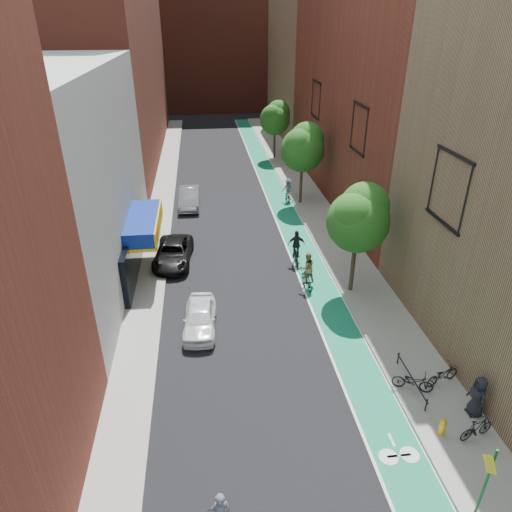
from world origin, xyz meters
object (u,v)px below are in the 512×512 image
object	(u,v)px
fire_hydrant	(442,426)
parked_car_silver	(189,198)
parked_car_white	(200,318)
parked_car_black	(173,253)
cyclist_lane_near	(307,273)
cyclist_lane_mid	(296,251)
pedestrian	(477,396)
cyclist_lane_far	(288,191)

from	to	relation	value
fire_hydrant	parked_car_silver	bearing A→B (deg)	110.89
parked_car_white	parked_car_black	distance (m)	7.48
parked_car_silver	cyclist_lane_near	world-z (taller)	cyclist_lane_near
cyclist_lane_mid	fire_hydrant	distance (m)	14.42
parked_car_black	parked_car_white	bearing A→B (deg)	-72.58
parked_car_black	cyclist_lane_near	world-z (taller)	cyclist_lane_near
parked_car_white	cyclist_lane_near	world-z (taller)	cyclist_lane_near
cyclist_lane_near	pedestrian	bearing A→B (deg)	106.61
cyclist_lane_near	cyclist_lane_mid	bearing A→B (deg)	-96.41
parked_car_white	fire_hydrant	world-z (taller)	parked_car_white
parked_car_silver	cyclist_lane_far	distance (m)	8.35
cyclist_lane_mid	fire_hydrant	size ratio (longest dim) A/B	3.08
cyclist_lane_near	cyclist_lane_far	xyz separation A→B (m)	(1.50, 14.06, -0.08)
cyclist_lane_far	pedestrian	world-z (taller)	pedestrian
cyclist_lane_far	cyclist_lane_mid	bearing A→B (deg)	78.24
cyclist_lane_near	cyclist_lane_far	distance (m)	14.14
cyclist_lane_far	fire_hydrant	distance (m)	25.24
parked_car_black	fire_hydrant	xyz separation A→B (m)	(10.47, -15.17, -0.14)
cyclist_lane_far	pedestrian	distance (m)	24.59
parked_car_white	parked_car_black	bearing A→B (deg)	106.05
parked_car_silver	fire_hydrant	xyz separation A→B (m)	(9.52, -24.94, -0.23)
parked_car_black	cyclist_lane_far	bearing A→B (deg)	52.27
parked_car_black	pedestrian	bearing A→B (deg)	-44.61
parked_car_black	cyclist_lane_far	size ratio (longest dim) A/B	2.48
cyclist_lane_near	parked_car_white	bearing A→B (deg)	21.55
parked_car_black	cyclist_lane_far	xyz separation A→B (m)	(9.30, 10.04, 0.21)
cyclist_lane_far	fire_hydrant	xyz separation A→B (m)	(1.17, -25.21, -0.34)
parked_car_black	pedestrian	xyz separation A→B (m)	(12.20, -14.38, 0.38)
cyclist_lane_far	parked_car_silver	bearing A→B (deg)	-2.16
parked_car_white	pedestrian	world-z (taller)	pedestrian
cyclist_lane_near	fire_hydrant	size ratio (longest dim) A/B	3.08
cyclist_lane_mid	fire_hydrant	bearing A→B (deg)	106.58
parked_car_silver	cyclist_lane_mid	size ratio (longest dim) A/B	2.09
cyclist_lane_near	pedestrian	size ratio (longest dim) A/B	1.24
parked_car_silver	cyclist_lane_near	distance (m)	15.40
parked_car_white	pedestrian	xyz separation A→B (m)	(10.60, -7.07, 0.38)
parked_car_silver	parked_car_white	bearing A→B (deg)	-86.56
parked_car_white	pedestrian	distance (m)	12.75
parked_car_black	parked_car_silver	distance (m)	9.82
parked_car_black	cyclist_lane_near	size ratio (longest dim) A/B	2.17
parked_car_white	cyclist_lane_far	xyz separation A→B (m)	(7.70, 17.35, 0.20)
cyclist_lane_mid	pedestrian	distance (m)	14.07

